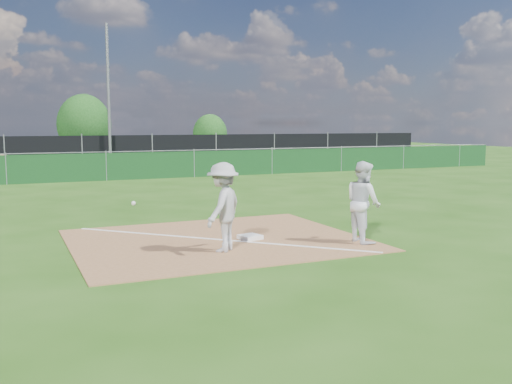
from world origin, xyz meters
TOP-DOWN VIEW (x-y plane):
  - ground at (0.00, 10.00)m, footprint 90.00×90.00m
  - infield_dirt at (0.00, 1.00)m, footprint 6.00×5.00m
  - foul_line at (0.00, 1.00)m, footprint 5.01×5.01m
  - green_fence at (0.00, 15.00)m, footprint 44.00×0.05m
  - black_fence at (0.00, 23.00)m, footprint 46.00×0.04m
  - parking_lot at (0.00, 28.00)m, footprint 46.00×9.00m
  - light_pole at (1.50, 22.70)m, footprint 0.16×0.16m
  - first_base at (0.67, 0.77)m, footprint 0.50×0.50m
  - play_at_first at (-0.26, -0.07)m, footprint 2.38×1.24m
  - runner at (2.73, -0.41)m, footprint 0.71×0.88m
  - car_mid at (-2.66, 26.93)m, footprint 5.26×3.45m
  - car_right at (5.29, 27.71)m, footprint 4.74×2.75m
  - tree_mid at (1.50, 33.46)m, footprint 3.90×3.90m
  - tree_right at (10.98, 32.56)m, footprint 2.70×2.70m

SIDE VIEW (x-z plane):
  - ground at x=0.00m, z-range 0.00..0.00m
  - parking_lot at x=0.00m, z-range 0.00..0.01m
  - infield_dirt at x=0.00m, z-range 0.00..0.02m
  - foul_line at x=0.00m, z-range 0.02..0.03m
  - first_base at x=0.67m, z-range 0.02..0.11m
  - green_fence at x=0.00m, z-range 0.00..1.20m
  - car_right at x=5.29m, z-range 0.01..1.30m
  - car_mid at x=-2.66m, z-range 0.01..1.65m
  - runner at x=2.73m, z-range 0.00..1.71m
  - play_at_first at x=-0.26m, z-range 0.02..1.75m
  - black_fence at x=0.00m, z-range 0.00..1.80m
  - tree_right at x=10.98m, z-range 0.05..3.25m
  - tree_mid at x=1.50m, z-range 0.07..4.69m
  - light_pole at x=1.50m, z-range 0.00..8.00m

